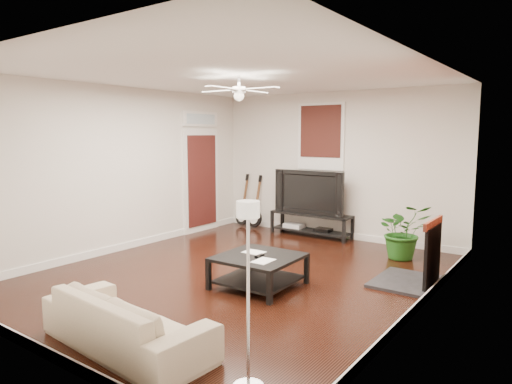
# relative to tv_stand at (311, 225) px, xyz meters

# --- Properties ---
(room) EXTENTS (5.01, 6.01, 2.81)m
(room) POSITION_rel_tv_stand_xyz_m (0.38, -2.78, 1.17)
(room) COLOR black
(room) RESTS_ON ground
(brick_accent) EXTENTS (0.02, 2.20, 2.80)m
(brick_accent) POSITION_rel_tv_stand_xyz_m (2.87, -1.78, 1.17)
(brick_accent) COLOR #9D4732
(brick_accent) RESTS_ON floor
(fireplace) EXTENTS (0.80, 1.10, 0.92)m
(fireplace) POSITION_rel_tv_stand_xyz_m (2.58, -1.78, 0.23)
(fireplace) COLOR black
(fireplace) RESTS_ON floor
(window_back) EXTENTS (1.00, 0.06, 1.30)m
(window_back) POSITION_rel_tv_stand_xyz_m (0.08, 0.19, 1.72)
(window_back) COLOR #35160E
(window_back) RESTS_ON wall_back
(door_left) EXTENTS (0.08, 1.00, 2.50)m
(door_left) POSITION_rel_tv_stand_xyz_m (-2.08, -0.88, 1.02)
(door_left) COLOR white
(door_left) RESTS_ON wall_left
(tv_stand) EXTENTS (1.64, 0.44, 0.46)m
(tv_stand) POSITION_rel_tv_stand_xyz_m (0.00, 0.00, 0.00)
(tv_stand) COLOR black
(tv_stand) RESTS_ON floor
(tv) EXTENTS (1.47, 0.19, 0.85)m
(tv) POSITION_rel_tv_stand_xyz_m (0.00, 0.02, 0.65)
(tv) COLOR black
(tv) RESTS_ON tv_stand
(coffee_table) EXTENTS (1.03, 1.03, 0.42)m
(coffee_table) POSITION_rel_tv_stand_xyz_m (0.91, -3.06, -0.02)
(coffee_table) COLOR black
(coffee_table) RESTS_ON floor
(sofa) EXTENTS (1.90, 0.86, 0.54)m
(sofa) POSITION_rel_tv_stand_xyz_m (0.91, -5.20, 0.04)
(sofa) COLOR tan
(sofa) RESTS_ON floor
(floor_lamp) EXTENTS (0.27, 0.27, 1.51)m
(floor_lamp) POSITION_rel_tv_stand_xyz_m (2.26, -5.10, 0.53)
(floor_lamp) COLOR silver
(floor_lamp) RESTS_ON floor
(potted_plant) EXTENTS (1.07, 1.05, 0.90)m
(potted_plant) POSITION_rel_tv_stand_xyz_m (2.00, -0.59, 0.22)
(potted_plant) COLOR #205E1B
(potted_plant) RESTS_ON floor
(guitar_left) EXTENTS (0.39, 0.30, 1.15)m
(guitar_left) POSITION_rel_tv_stand_xyz_m (-1.68, -0.03, 0.35)
(guitar_left) COLOR black
(guitar_left) RESTS_ON floor
(guitar_right) EXTENTS (0.37, 0.27, 1.15)m
(guitar_right) POSITION_rel_tv_stand_xyz_m (-1.33, -0.06, 0.35)
(guitar_right) COLOR black
(guitar_right) RESTS_ON floor
(ceiling_fan) EXTENTS (1.24, 1.24, 0.32)m
(ceiling_fan) POSITION_rel_tv_stand_xyz_m (0.38, -2.78, 2.37)
(ceiling_fan) COLOR white
(ceiling_fan) RESTS_ON ceiling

